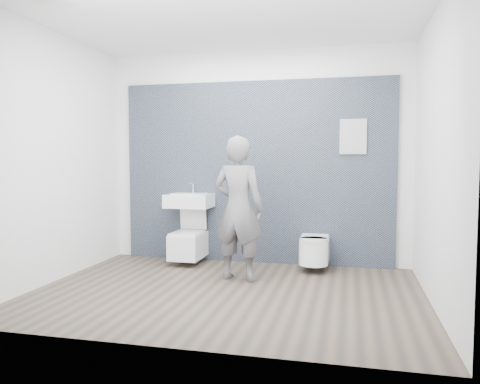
% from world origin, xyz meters
% --- Properties ---
extents(ground, '(4.00, 4.00, 0.00)m').
position_xyz_m(ground, '(0.00, 0.00, 0.00)').
color(ground, brown).
rests_on(ground, ground).
extents(room_shell, '(4.00, 4.00, 4.00)m').
position_xyz_m(room_shell, '(0.00, 0.00, 1.74)').
color(room_shell, silver).
rests_on(room_shell, ground).
extents(tile_wall, '(3.60, 0.06, 2.40)m').
position_xyz_m(tile_wall, '(0.00, 1.47, 0.00)').
color(tile_wall, black).
rests_on(tile_wall, ground).
extents(washbasin, '(0.59, 0.44, 0.44)m').
position_xyz_m(washbasin, '(-0.84, 1.22, 0.83)').
color(washbasin, white).
rests_on(washbasin, ground).
extents(toilet_square, '(0.39, 0.56, 0.76)m').
position_xyz_m(toilet_square, '(-0.84, 1.17, 0.27)').
color(toilet_square, white).
rests_on(toilet_square, ground).
extents(toilet_rounded, '(0.35, 0.60, 0.32)m').
position_xyz_m(toilet_rounded, '(0.81, 1.14, 0.26)').
color(toilet_rounded, white).
rests_on(toilet_rounded, ground).
extents(info_placard, '(0.33, 0.03, 0.44)m').
position_xyz_m(info_placard, '(1.26, 1.43, 0.00)').
color(info_placard, white).
rests_on(info_placard, ground).
extents(visitor, '(0.66, 0.49, 1.64)m').
position_xyz_m(visitor, '(0.00, 0.51, 0.82)').
color(visitor, '#5D5E62').
rests_on(visitor, ground).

